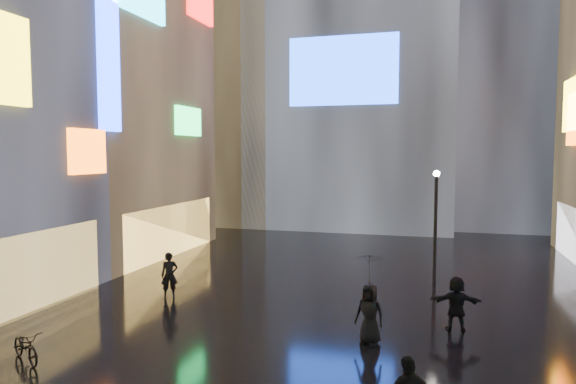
% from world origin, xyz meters
% --- Properties ---
extents(ground, '(140.00, 140.00, 0.00)m').
position_xyz_m(ground, '(0.00, 20.00, 0.00)').
color(ground, black).
rests_on(ground, ground).
extents(building_left_far, '(10.28, 12.00, 22.00)m').
position_xyz_m(building_left_far, '(-15.98, 26.00, 10.98)').
color(building_left_far, black).
rests_on(building_left_far, ground).
extents(tower_flank_right, '(12.00, 12.00, 34.00)m').
position_xyz_m(tower_flank_right, '(9.00, 46.00, 17.00)').
color(tower_flank_right, black).
rests_on(tower_flank_right, ground).
extents(tower_flank_left, '(10.00, 10.00, 26.00)m').
position_xyz_m(tower_flank_left, '(-14.00, 42.00, 13.00)').
color(tower_flank_left, black).
rests_on(tower_flank_left, ground).
extents(lamp_far, '(0.30, 0.30, 5.20)m').
position_xyz_m(lamp_far, '(3.70, 24.00, 2.94)').
color(lamp_far, black).
rests_on(lamp_far, ground).
extents(pedestrian_4, '(1.06, 0.84, 1.90)m').
position_xyz_m(pedestrian_4, '(1.74, 15.25, 0.95)').
color(pedestrian_4, black).
rests_on(pedestrian_4, ground).
extents(pedestrian_5, '(1.77, 0.73, 1.86)m').
position_xyz_m(pedestrian_5, '(4.41, 17.23, 0.93)').
color(pedestrian_5, black).
rests_on(pedestrian_5, ground).
extents(pedestrian_6, '(0.82, 0.74, 1.89)m').
position_xyz_m(pedestrian_6, '(-6.86, 18.09, 0.95)').
color(pedestrian_6, black).
rests_on(pedestrian_6, ground).
extents(umbrella_2, '(1.27, 1.26, 0.94)m').
position_xyz_m(umbrella_2, '(1.74, 15.25, 2.37)').
color(umbrella_2, black).
rests_on(umbrella_2, pedestrian_4).
extents(bicycle, '(1.81, 1.34, 0.91)m').
position_xyz_m(bicycle, '(-7.59, 11.08, 0.45)').
color(bicycle, black).
rests_on(bicycle, ground).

